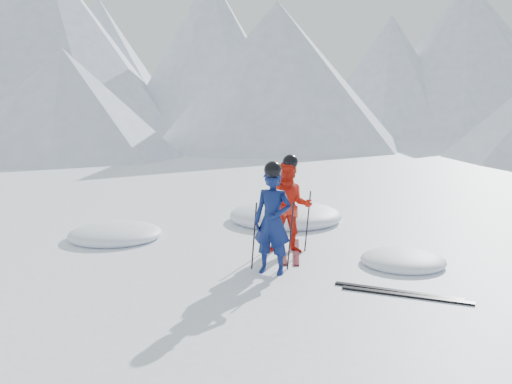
# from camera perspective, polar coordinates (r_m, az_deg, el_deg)

# --- Properties ---
(ground) EXTENTS (160.00, 160.00, 0.00)m
(ground) POSITION_cam_1_polar(r_m,az_deg,el_deg) (8.53, 10.38, -8.07)
(ground) COLOR white
(ground) RESTS_ON ground
(mountain_range) EXTENTS (106.15, 62.94, 15.53)m
(mountain_range) POSITION_cam_1_polar(r_m,az_deg,el_deg) (44.11, 16.63, 13.92)
(mountain_range) COLOR #B2BCD1
(mountain_range) RESTS_ON ground
(skier_blue) EXTENTS (0.65, 0.51, 1.58)m
(skier_blue) POSITION_cam_1_polar(r_m,az_deg,el_deg) (8.05, 1.75, -3.13)
(skier_blue) COLOR #0D1A4E
(skier_blue) RESTS_ON ground
(skier_red) EXTENTS (0.83, 0.68, 1.58)m
(skier_red) POSITION_cam_1_polar(r_m,az_deg,el_deg) (9.24, 3.58, -1.60)
(skier_red) COLOR red
(skier_red) RESTS_ON ground
(pole_blue_left) EXTENTS (0.11, 0.08, 1.05)m
(pole_blue_left) POSITION_cam_1_polar(r_m,az_deg,el_deg) (8.29, -0.20, -4.64)
(pole_blue_left) COLOR black
(pole_blue_left) RESTS_ON ground
(pole_blue_right) EXTENTS (0.11, 0.07, 1.05)m
(pole_blue_right) POSITION_cam_1_polar(r_m,az_deg,el_deg) (8.33, 3.66, -4.60)
(pole_blue_right) COLOR black
(pole_blue_right) RESTS_ON ground
(pole_red_left) EXTENTS (0.11, 0.09, 1.05)m
(pole_red_left) POSITION_cam_1_polar(r_m,az_deg,el_deg) (9.57, 1.90, -2.84)
(pole_red_left) COLOR black
(pole_red_left) RESTS_ON ground
(pole_red_right) EXTENTS (0.11, 0.08, 1.05)m
(pole_red_right) POSITION_cam_1_polar(r_m,az_deg,el_deg) (9.42, 5.46, -3.06)
(pole_red_right) COLOR black
(pole_red_right) RESTS_ON ground
(ski_worn_left) EXTENTS (0.33, 1.70, 0.03)m
(ski_worn_left) POSITION_cam_1_polar(r_m,az_deg,el_deg) (9.42, 2.81, -6.22)
(ski_worn_left) COLOR black
(ski_worn_left) RESTS_ON ground
(ski_worn_right) EXTENTS (0.21, 1.70, 0.03)m
(ski_worn_right) POSITION_cam_1_polar(r_m,az_deg,el_deg) (9.41, 4.27, -6.27)
(ski_worn_right) COLOR black
(ski_worn_right) RESTS_ON ground
(ski_loose_a) EXTENTS (1.66, 0.56, 0.03)m
(ski_loose_a) POSITION_cam_1_polar(r_m,az_deg,el_deg) (7.65, 14.62, -10.08)
(ski_loose_a) COLOR black
(ski_loose_a) RESTS_ON ground
(ski_loose_b) EXTENTS (1.67, 0.51, 0.03)m
(ski_loose_b) POSITION_cam_1_polar(r_m,az_deg,el_deg) (7.52, 15.51, -10.45)
(ski_loose_b) COLOR black
(ski_loose_b) RESTS_ON ground
(snow_lumps) EXTENTS (8.35, 7.07, 0.55)m
(snow_lumps) POSITION_cam_1_polar(r_m,az_deg,el_deg) (10.92, 1.49, -4.22)
(snow_lumps) COLOR white
(snow_lumps) RESTS_ON ground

